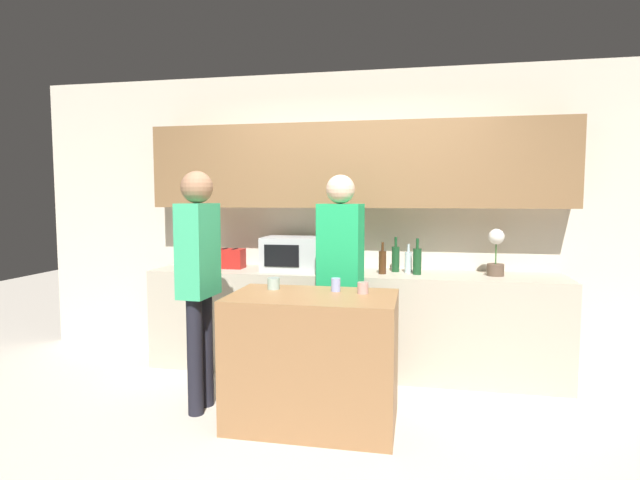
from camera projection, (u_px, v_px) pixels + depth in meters
name	position (u px, v px, depth m)	size (l,w,h in m)	color
ground_plane	(321.00, 444.00, 3.12)	(14.00, 14.00, 0.00)	beige
back_wall	(355.00, 198.00, 4.62)	(6.40, 0.40, 2.70)	beige
back_counter	(351.00, 321.00, 4.44)	(3.60, 0.62, 0.89)	#B7AD99
kitchen_island	(313.00, 359.00, 3.39)	(1.12, 0.68, 0.89)	#996B42
microwave	(292.00, 254.00, 4.51)	(0.52, 0.39, 0.30)	#B7BABC
toaster	(230.00, 258.00, 4.63)	(0.26, 0.16, 0.18)	#B21E19
potted_plant	(496.00, 252.00, 4.17)	(0.14, 0.14, 0.40)	brown
bottle_0	(382.00, 262.00, 4.28)	(0.06, 0.06, 0.27)	#472814
bottle_1	(396.00, 258.00, 4.40)	(0.07, 0.07, 0.31)	#194723
bottle_2	(408.00, 262.00, 4.35)	(0.06, 0.06, 0.25)	silver
bottle_3	(417.00, 261.00, 4.24)	(0.07, 0.07, 0.31)	#194723
cup_0	(274.00, 283.00, 3.56)	(0.09, 0.09, 0.08)	#A2BAB1
cup_1	(363.00, 288.00, 3.40)	(0.08, 0.08, 0.08)	#C99A91
cup_2	(336.00, 285.00, 3.48)	(0.07, 0.07, 0.09)	#9CAAE5
person_left	(199.00, 269.00, 3.55)	(0.23, 0.35, 1.73)	black
person_center	(340.00, 263.00, 3.92)	(0.36, 0.24, 1.72)	black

